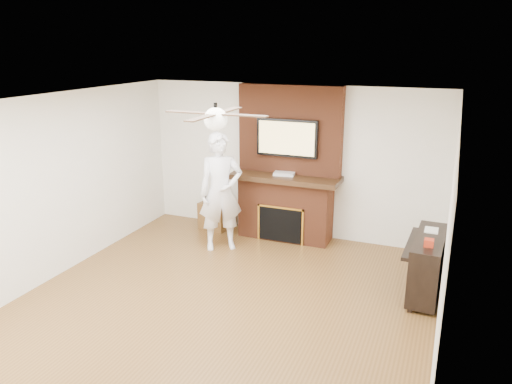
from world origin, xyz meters
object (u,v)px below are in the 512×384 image
at_px(person, 221,192).
at_px(piano, 427,263).
at_px(fireplace, 287,179).
at_px(side_table, 217,213).

bearing_deg(person, piano, -41.41).
relative_size(fireplace, piano, 2.05).
height_order(fireplace, person, fireplace).
bearing_deg(fireplace, person, -132.39).
height_order(fireplace, piano, fireplace).
bearing_deg(piano, person, 175.23).
bearing_deg(side_table, fireplace, 11.20).
height_order(person, side_table, person).
xyz_separation_m(fireplace, person, (-0.79, -0.86, -0.07)).
xyz_separation_m(fireplace, side_table, (-1.26, -0.07, -0.73)).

